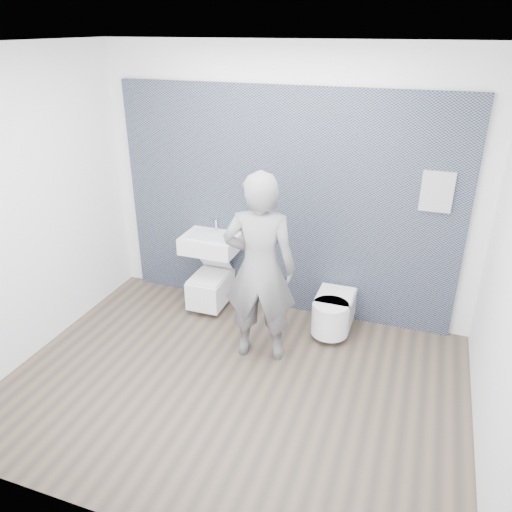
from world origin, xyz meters
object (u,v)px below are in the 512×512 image
(toilet_rounded, at_px, (333,312))
(visitor, at_px, (260,269))
(washbasin, at_px, (211,243))
(toilet_square, at_px, (211,287))

(toilet_rounded, height_order, visitor, visitor)
(washbasin, xyz_separation_m, toilet_rounded, (1.39, -0.10, -0.53))
(washbasin, relative_size, toilet_square, 0.92)
(washbasin, bearing_deg, visitor, -40.79)
(washbasin, xyz_separation_m, visitor, (0.81, -0.70, 0.14))
(toilet_rounded, bearing_deg, toilet_square, 177.68)
(toilet_square, height_order, toilet_rounded, toilet_square)
(toilet_square, xyz_separation_m, toilet_rounded, (1.39, -0.06, -0.01))
(washbasin, relative_size, visitor, 0.32)
(washbasin, bearing_deg, toilet_rounded, -4.14)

